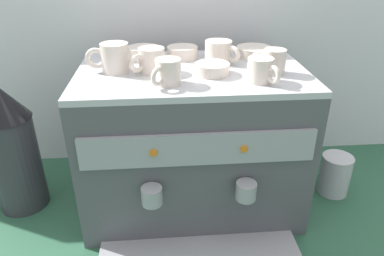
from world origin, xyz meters
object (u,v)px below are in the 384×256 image
(ceramic_cup_2, at_px, (167,72))
(ceramic_bowl_3, at_px, (143,53))
(espresso_machine, at_px, (192,141))
(milk_pitcher, at_px, (335,175))
(ceramic_bowl_2, at_px, (212,69))
(ceramic_cup_3, at_px, (219,52))
(ceramic_cup_1, at_px, (113,58))
(ceramic_cup_4, at_px, (151,60))
(ceramic_bowl_0, at_px, (182,52))
(coffee_grinder, at_px, (12,148))
(ceramic_cup_5, at_px, (273,61))
(ceramic_cup_0, at_px, (261,70))
(ceramic_bowl_1, at_px, (254,52))

(ceramic_cup_2, relative_size, ceramic_bowl_3, 0.92)
(espresso_machine, height_order, milk_pitcher, espresso_machine)
(ceramic_bowl_2, bearing_deg, ceramic_cup_3, 71.78)
(ceramic_cup_1, xyz_separation_m, ceramic_cup_4, (0.10, -0.01, -0.01))
(ceramic_bowl_0, bearing_deg, ceramic_cup_2, -102.60)
(coffee_grinder, distance_m, milk_pitcher, 1.08)
(ceramic_cup_1, relative_size, ceramic_cup_5, 1.31)
(ceramic_cup_0, height_order, ceramic_cup_4, ceramic_cup_4)
(espresso_machine, height_order, ceramic_cup_4, ceramic_cup_4)
(ceramic_cup_1, relative_size, milk_pitcher, 0.84)
(ceramic_cup_5, relative_size, ceramic_bowl_0, 0.96)
(ceramic_cup_4, height_order, ceramic_bowl_3, ceramic_cup_4)
(espresso_machine, relative_size, milk_pitcher, 4.61)
(espresso_machine, xyz_separation_m, ceramic_bowl_2, (0.05, -0.04, 0.25))
(ceramic_cup_5, xyz_separation_m, ceramic_bowl_0, (-0.24, 0.17, -0.02))
(ceramic_cup_3, relative_size, ceramic_cup_4, 1.03)
(ceramic_bowl_0, xyz_separation_m, ceramic_bowl_3, (-0.12, 0.00, 0.00))
(ceramic_cup_0, xyz_separation_m, ceramic_cup_1, (-0.39, 0.12, 0.01))
(ceramic_cup_2, relative_size, ceramic_cup_3, 0.90)
(ceramic_cup_0, relative_size, ceramic_bowl_0, 0.99)
(ceramic_bowl_2, bearing_deg, ceramic_bowl_1, 46.17)
(ceramic_cup_0, height_order, ceramic_bowl_2, ceramic_cup_0)
(coffee_grinder, bearing_deg, ceramic_cup_2, -15.52)
(ceramic_cup_3, height_order, ceramic_cup_4, ceramic_cup_4)
(ceramic_bowl_2, bearing_deg, ceramic_bowl_0, 113.56)
(ceramic_bowl_3, bearing_deg, milk_pitcher, -11.03)
(ceramic_cup_2, relative_size, ceramic_cup_5, 0.99)
(ceramic_bowl_0, bearing_deg, ceramic_cup_4, -126.07)
(ceramic_cup_3, height_order, coffee_grinder, ceramic_cup_3)
(ceramic_cup_3, relative_size, ceramic_bowl_2, 1.05)
(ceramic_bowl_2, xyz_separation_m, coffee_grinder, (-0.62, 0.07, -0.26))
(ceramic_cup_2, distance_m, ceramic_cup_5, 0.30)
(ceramic_cup_1, distance_m, ceramic_cup_3, 0.32)
(ceramic_bowl_0, relative_size, ceramic_bowl_1, 0.85)
(ceramic_bowl_2, bearing_deg, espresso_machine, 143.62)
(ceramic_cup_0, relative_size, milk_pitcher, 0.66)
(ceramic_bowl_0, distance_m, milk_pitcher, 0.68)
(ceramic_cup_2, relative_size, coffee_grinder, 0.21)
(ceramic_bowl_3, relative_size, milk_pitcher, 0.69)
(ceramic_bowl_1, bearing_deg, ceramic_cup_4, -158.25)
(ceramic_bowl_0, height_order, ceramic_bowl_3, ceramic_bowl_3)
(ceramic_cup_4, bearing_deg, ceramic_cup_1, 173.85)
(ceramic_cup_2, height_order, milk_pitcher, ceramic_cup_2)
(ceramic_cup_5, bearing_deg, milk_pitcher, 9.78)
(ceramic_cup_4, bearing_deg, ceramic_bowl_0, 53.93)
(ceramic_cup_4, bearing_deg, ceramic_cup_3, 20.89)
(ceramic_cup_2, bearing_deg, ceramic_cup_3, 48.22)
(ceramic_cup_0, xyz_separation_m, ceramic_cup_2, (-0.24, 0.00, 0.00))
(ceramic_cup_3, distance_m, milk_pitcher, 0.60)
(ceramic_cup_0, distance_m, coffee_grinder, 0.80)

